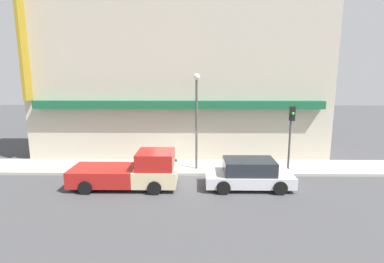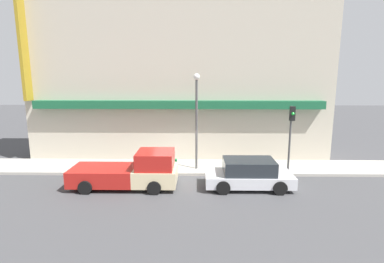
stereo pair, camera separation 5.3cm
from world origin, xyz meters
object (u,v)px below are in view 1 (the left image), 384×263
at_px(pickup_truck, 132,172).
at_px(traffic_light, 291,127).
at_px(street_lamp, 197,110).
at_px(parked_car, 249,174).
at_px(fire_hydrant, 176,164).

distance_m(pickup_truck, traffic_light, 9.01).
distance_m(street_lamp, traffic_light, 5.38).
distance_m(parked_car, street_lamp, 4.73).
bearing_deg(traffic_light, pickup_truck, -166.89).
relative_size(parked_car, fire_hydrant, 6.35).
height_order(street_lamp, traffic_light, street_lamp).
bearing_deg(fire_hydrant, pickup_truck, -132.46).
xyz_separation_m(fire_hydrant, street_lamp, (1.20, 0.32, 3.14)).
distance_m(parked_car, fire_hydrant, 4.48).
height_order(parked_car, street_lamp, street_lamp).
xyz_separation_m(pickup_truck, parked_car, (5.94, 0.00, -0.10)).
bearing_deg(street_lamp, pickup_truck, -141.62).
bearing_deg(fire_hydrant, parked_car, -30.72).
height_order(pickup_truck, parked_car, pickup_truck).
bearing_deg(traffic_light, fire_hydrant, 177.41).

